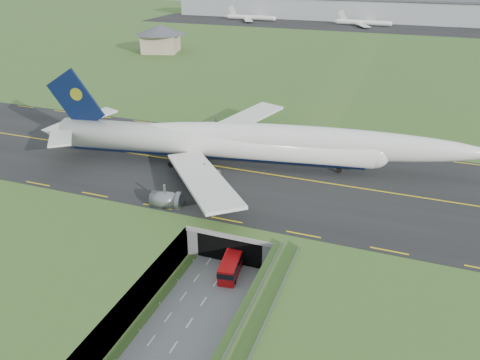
% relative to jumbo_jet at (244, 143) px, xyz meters
% --- Properties ---
extents(ground, '(900.00, 900.00, 0.00)m').
position_rel_jumbo_jet_xyz_m(ground, '(7.18, -35.42, -11.66)').
color(ground, '#355E25').
rests_on(ground, ground).
extents(airfield_deck, '(800.00, 800.00, 6.00)m').
position_rel_jumbo_jet_xyz_m(airfield_deck, '(7.18, -35.42, -8.66)').
color(airfield_deck, gray).
rests_on(airfield_deck, ground).
extents(trench_road, '(12.00, 75.00, 0.20)m').
position_rel_jumbo_jet_xyz_m(trench_road, '(7.18, -42.92, -11.56)').
color(trench_road, slate).
rests_on(trench_road, ground).
extents(taxiway, '(800.00, 44.00, 0.18)m').
position_rel_jumbo_jet_xyz_m(taxiway, '(7.18, -2.42, -5.57)').
color(taxiway, black).
rests_on(taxiway, airfield_deck).
extents(tunnel_portal, '(17.00, 22.30, 6.00)m').
position_rel_jumbo_jet_xyz_m(tunnel_portal, '(7.18, -18.71, -8.32)').
color(tunnel_portal, gray).
rests_on(tunnel_portal, ground).
extents(jumbo_jet, '(99.61, 62.55, 20.98)m').
position_rel_jumbo_jet_xyz_m(jumbo_jet, '(0.00, 0.00, 0.00)').
color(jumbo_jet, white).
rests_on(jumbo_jet, ground).
extents(shuttle_tram, '(3.78, 7.78, 3.05)m').
position_rel_jumbo_jet_xyz_m(shuttle_tram, '(8.62, -30.46, -9.98)').
color(shuttle_tram, red).
rests_on(shuttle_tram, ground).
extents(service_building, '(28.60, 28.60, 12.70)m').
position_rel_jumbo_jet_xyz_m(service_building, '(-83.25, 113.17, 1.87)').
color(service_building, tan).
rests_on(service_building, ground).
extents(cargo_terminal, '(320.00, 67.00, 15.60)m').
position_rel_jumbo_jet_xyz_m(cargo_terminal, '(7.14, 263.99, 2.30)').
color(cargo_terminal, '#B2B2B2').
rests_on(cargo_terminal, ground).
extents(distant_hills, '(700.00, 91.00, 60.00)m').
position_rel_jumbo_jet_xyz_m(distant_hills, '(71.55, 394.58, -15.66)').
color(distant_hills, '#566860').
rests_on(distant_hills, ground).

